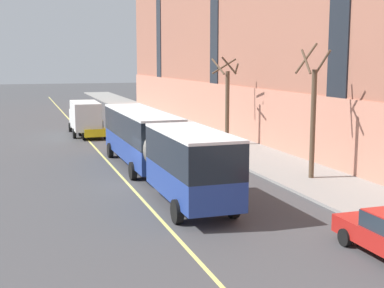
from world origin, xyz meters
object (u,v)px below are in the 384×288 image
at_px(box_truck, 85,116).
at_px(taxi_cab, 92,129).
at_px(parked_car_silver_2, 210,151).
at_px(street_tree_far_uptown, 227,99).
at_px(parked_car_champagne_3, 130,113).
at_px(city_bus, 156,144).
at_px(parked_car_champagne_0, 147,121).
at_px(fire_hydrant, 206,141).
at_px(street_tree_mid_block, 313,114).

xyz_separation_m(box_truck, taxi_cab, (0.43, -1.50, -0.94)).
bearing_deg(taxi_cab, parked_car_silver_2, -68.01).
bearing_deg(street_tree_far_uptown, parked_car_champagne_3, 99.95).
distance_m(parked_car_champagne_3, street_tree_far_uptown, 20.45).
bearing_deg(street_tree_far_uptown, taxi_cab, 139.61).
height_order(box_truck, street_tree_far_uptown, street_tree_far_uptown).
bearing_deg(parked_car_silver_2, city_bus, -140.65).
bearing_deg(city_bus, parked_car_champagne_3, 81.22).
relative_size(parked_car_champagne_0, street_tree_far_uptown, 0.63).
distance_m(parked_car_champagne_0, taxi_cab, 7.24).
bearing_deg(parked_car_champagne_3, fire_hydrant, -85.14).
bearing_deg(box_truck, street_tree_far_uptown, -44.06).
height_order(city_bus, street_tree_far_uptown, street_tree_far_uptown).
distance_m(taxi_cab, street_tree_far_uptown, 12.48).
bearing_deg(parked_car_silver_2, street_tree_far_uptown, 59.42).
xyz_separation_m(parked_car_silver_2, fire_hydrant, (1.83, 5.84, -0.29)).
xyz_separation_m(parked_car_silver_2, box_truck, (-6.07, 15.48, 0.94)).
distance_m(parked_car_champagne_3, box_truck, 12.29).
bearing_deg(parked_car_champagne_0, taxi_cab, -143.46).
distance_m(city_bus, parked_car_champagne_0, 22.49).
bearing_deg(box_truck, parked_car_silver_2, -68.58).
bearing_deg(parked_car_silver_2, fire_hydrant, 72.61).
height_order(city_bus, fire_hydrant, city_bus).
bearing_deg(street_tree_far_uptown, city_bus, -129.59).
distance_m(city_bus, taxi_cab, 17.74).
relative_size(parked_car_champagne_3, street_tree_far_uptown, 0.71).
relative_size(parked_car_silver_2, street_tree_mid_block, 0.60).
xyz_separation_m(parked_car_champagne_0, taxi_cab, (-5.82, -4.31, 0.00)).
bearing_deg(fire_hydrant, city_bus, -123.56).
xyz_separation_m(parked_car_champagne_0, box_truck, (-6.25, -2.82, 0.94)).
relative_size(taxi_cab, street_tree_mid_block, 0.59).
relative_size(city_bus, parked_car_champagne_0, 4.51).
bearing_deg(city_bus, street_tree_far_uptown, 50.41).
distance_m(taxi_cab, fire_hydrant, 11.05).
relative_size(city_bus, parked_car_silver_2, 4.32).
relative_size(parked_car_silver_2, box_truck, 0.60).
xyz_separation_m(parked_car_silver_2, street_tree_mid_block, (3.62, -6.37, 2.87)).
relative_size(parked_car_champagne_3, box_truck, 0.65).
bearing_deg(street_tree_mid_block, parked_car_champagne_3, 96.18).
xyz_separation_m(taxi_cab, street_tree_far_uptown, (9.25, -7.87, 2.83)).
relative_size(parked_car_champagne_0, fire_hydrant, 5.89).
height_order(parked_car_champagne_3, taxi_cab, same).
bearing_deg(box_truck, city_bus, -85.26).
bearing_deg(parked_car_silver_2, street_tree_mid_block, -60.39).
relative_size(box_truck, street_tree_far_uptown, 1.11).
bearing_deg(parked_car_champagne_0, fire_hydrant, -82.42).
relative_size(box_truck, street_tree_mid_block, 1.00).
height_order(city_bus, parked_car_champagne_3, city_bus).
xyz_separation_m(parked_car_silver_2, taxi_cab, (-5.64, 13.98, -0.00)).
bearing_deg(street_tree_far_uptown, parked_car_champagne_0, 105.75).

